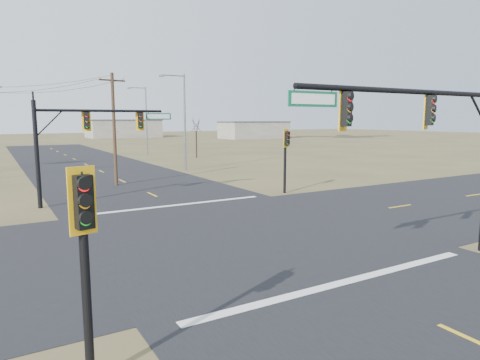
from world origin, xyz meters
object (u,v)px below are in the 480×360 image
object	(u,v)px
mast_arm_near	(433,129)
pedestal_signal_ne	(286,147)
streetlight_b	(145,117)
bare_tree_c	(196,125)
streetlight_a	(183,117)
utility_pole_near	(114,128)
mast_arm_far	(89,130)
pedestal_signal_sw	(84,229)

from	to	relation	value
mast_arm_near	pedestal_signal_ne	size ratio (longest dim) A/B	2.17
streetlight_b	bare_tree_c	world-z (taller)	streetlight_b
mast_arm_near	streetlight_a	xyz separation A→B (m)	(4.09, 32.38, 0.56)
utility_pole_near	mast_arm_far	bearing A→B (deg)	-116.12
mast_arm_near	streetlight_b	xyz separation A→B (m)	(7.21, 54.46, 0.68)
pedestal_signal_ne	streetlight_b	bearing A→B (deg)	72.20
streetlight_a	streetlight_b	xyz separation A→B (m)	(3.11, 22.07, 0.12)
pedestal_signal_ne	streetlight_b	size ratio (longest dim) A/B	0.46
streetlight_b	streetlight_a	bearing A→B (deg)	-81.07
pedestal_signal_sw	streetlight_b	bearing A→B (deg)	58.16
mast_arm_far	bare_tree_c	xyz separation A→B (m)	(19.92, 26.93, -0.11)
streetlight_a	utility_pole_near	bearing A→B (deg)	-121.84
streetlight_b	pedestal_signal_sw	bearing A→B (deg)	-92.34
utility_pole_near	streetlight_b	bearing A→B (deg)	67.36
mast_arm_near	mast_arm_far	distance (m)	20.53
mast_arm_far	streetlight_a	xyz separation A→B (m)	(12.24, 13.54, 0.88)
streetlight_a	bare_tree_c	bearing A→B (deg)	81.20
utility_pole_near	streetlight_a	size ratio (longest dim) A/B	0.91
mast_arm_far	pedestal_signal_sw	xyz separation A→B (m)	(-4.13, -20.04, -1.45)
pedestal_signal_sw	bare_tree_c	bearing A→B (deg)	50.34
mast_arm_near	streetlight_b	world-z (taller)	streetlight_b
mast_arm_near	bare_tree_c	world-z (taller)	mast_arm_near
mast_arm_near	pedestal_signal_ne	xyz separation A→B (m)	(5.02, 15.44, -1.67)
streetlight_b	utility_pole_near	bearing A→B (deg)	-95.69
pedestal_signal_ne	utility_pole_near	world-z (taller)	utility_pole_near
utility_pole_near	streetlight_a	distance (m)	11.22
mast_arm_near	bare_tree_c	size ratio (longest dim) A/B	1.74
mast_arm_far	utility_pole_near	size ratio (longest dim) A/B	0.97
mast_arm_far	utility_pole_near	world-z (taller)	utility_pole_near
utility_pole_near	bare_tree_c	distance (m)	26.10
pedestal_signal_ne	streetlight_b	xyz separation A→B (m)	(2.19, 39.01, 2.35)
mast_arm_near	pedestal_signal_ne	distance (m)	16.32
pedestal_signal_ne	mast_arm_far	bearing A→B (deg)	150.93
pedestal_signal_sw	utility_pole_near	world-z (taller)	utility_pole_near
mast_arm_far	bare_tree_c	distance (m)	33.50
streetlight_b	bare_tree_c	xyz separation A→B (m)	(4.57, -8.68, -1.11)
mast_arm_far	utility_pole_near	xyz separation A→B (m)	(3.33, 6.79, -0.02)
mast_arm_far	pedestal_signal_ne	world-z (taller)	mast_arm_far
pedestal_signal_ne	pedestal_signal_sw	distance (m)	24.00
pedestal_signal_ne	utility_pole_near	size ratio (longest dim) A/B	0.52
mast_arm_near	mast_arm_far	xyz separation A→B (m)	(-8.15, 18.85, -0.32)
pedestal_signal_ne	bare_tree_c	bearing A→B (deg)	62.86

